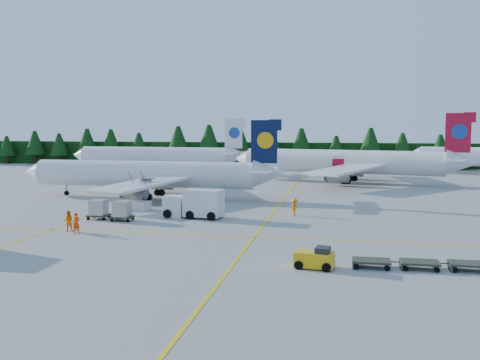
% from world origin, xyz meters
% --- Properties ---
extents(ground, '(320.00, 320.00, 0.00)m').
position_xyz_m(ground, '(0.00, 0.00, 0.00)').
color(ground, '#9D9E99').
rests_on(ground, ground).
extents(taxi_stripe_a, '(0.25, 120.00, 0.01)m').
position_xyz_m(taxi_stripe_a, '(-14.00, 20.00, 0.01)').
color(taxi_stripe_a, yellow).
rests_on(taxi_stripe_a, ground).
extents(taxi_stripe_b, '(0.25, 120.00, 0.01)m').
position_xyz_m(taxi_stripe_b, '(6.00, 20.00, 0.01)').
color(taxi_stripe_b, yellow).
rests_on(taxi_stripe_b, ground).
extents(taxi_stripe_cross, '(80.00, 0.25, 0.01)m').
position_xyz_m(taxi_stripe_cross, '(0.00, -6.00, 0.01)').
color(taxi_stripe_cross, yellow).
rests_on(taxi_stripe_cross, ground).
extents(treeline_hedge, '(220.00, 4.00, 6.00)m').
position_xyz_m(treeline_hedge, '(0.00, 82.00, 3.00)').
color(treeline_hedge, black).
rests_on(treeline_hedge, ground).
extents(airliner_navy, '(37.42, 30.79, 10.88)m').
position_xyz_m(airliner_navy, '(-14.24, 18.10, 3.27)').
color(airliner_navy, silver).
rests_on(airliner_navy, ground).
extents(airliner_red, '(41.36, 33.63, 12.24)m').
position_xyz_m(airliner_red, '(13.15, 44.49, 3.68)').
color(airliner_red, silver).
rests_on(airliner_red, ground).
extents(airliner_far_left, '(39.79, 6.15, 11.56)m').
position_xyz_m(airliner_far_left, '(-27.94, 59.21, 3.63)').
color(airliner_far_left, silver).
rests_on(airliner_far_left, ground).
extents(airstairs, '(4.22, 5.72, 3.56)m').
position_xyz_m(airstairs, '(-10.96, 7.70, 0.77)').
color(airstairs, silver).
rests_on(airstairs, ground).
extents(service_truck, '(6.76, 3.15, 3.14)m').
position_xyz_m(service_truck, '(-2.22, 3.16, 1.56)').
color(service_truck, white).
rests_on(service_truck, ground).
extents(baggage_tug, '(2.90, 1.81, 1.46)m').
position_xyz_m(baggage_tug, '(11.93, -15.78, 0.72)').
color(baggage_tug, '#E8B00C').
rests_on(baggage_tug, ground).
extents(dolly_train, '(15.97, 2.46, 0.16)m').
position_xyz_m(dolly_train, '(22.49, -14.52, 0.50)').
color(dolly_train, '#323829').
rests_on(dolly_train, ground).
extents(uld_pair, '(5.22, 2.28, 1.76)m').
position_xyz_m(uld_pair, '(-10.63, 0.05, 1.19)').
color(uld_pair, '#323829').
rests_on(uld_pair, ground).
extents(crew_a, '(0.77, 0.54, 1.99)m').
position_xyz_m(crew_a, '(-10.65, -7.50, 0.99)').
color(crew_a, '#FF3D05').
rests_on(crew_a, ground).
extents(crew_b, '(1.19, 1.08, 1.99)m').
position_xyz_m(crew_b, '(-11.98, -6.51, 0.99)').
color(crew_b, orange).
rests_on(crew_b, ground).
extents(crew_c, '(0.83, 0.95, 1.93)m').
position_xyz_m(crew_c, '(8.66, 6.46, 0.97)').
color(crew_c, orange).
rests_on(crew_c, ground).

